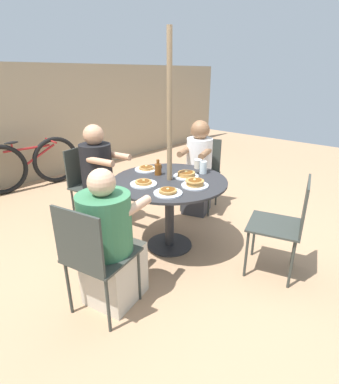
# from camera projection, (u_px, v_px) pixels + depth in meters

# --- Properties ---
(ground_plane) EXTENTS (12.00, 12.00, 0.00)m
(ground_plane) POSITION_uv_depth(u_px,v_px,m) (169.00, 245.00, 3.17)
(ground_plane) COLOR tan
(back_fence) EXTENTS (10.00, 0.06, 1.84)m
(back_fence) POSITION_uv_depth(u_px,v_px,m) (26.00, 125.00, 4.72)
(back_fence) COLOR tan
(back_fence) RESTS_ON ground
(patio_table) EXTENTS (1.12, 1.12, 0.73)m
(patio_table) POSITION_uv_depth(u_px,v_px,m) (169.00, 193.00, 2.95)
(patio_table) COLOR #28282B
(patio_table) RESTS_ON ground
(umbrella_pole) EXTENTS (0.05, 0.05, 2.05)m
(umbrella_pole) POSITION_uv_depth(u_px,v_px,m) (169.00, 150.00, 2.79)
(umbrella_pole) COLOR #846B4C
(umbrella_pole) RESTS_ON ground
(patio_chair_north) EXTENTS (0.51, 0.51, 0.90)m
(patio_chair_north) POSITION_uv_depth(u_px,v_px,m) (89.00, 180.00, 3.49)
(patio_chair_north) COLOR #333833
(patio_chair_north) RESTS_ON ground
(diner_north) EXTENTS (0.43, 0.57, 1.19)m
(diner_north) POSITION_uv_depth(u_px,v_px,m) (100.00, 181.00, 3.40)
(diner_north) COLOR gray
(diner_north) RESTS_ON ground
(patio_chair_east) EXTENTS (0.52, 0.52, 0.90)m
(patio_chair_east) POSITION_uv_depth(u_px,v_px,m) (93.00, 254.00, 2.08)
(patio_chair_east) COLOR #333833
(patio_chair_east) RESTS_ON ground
(diner_east) EXTENTS (0.55, 0.47, 1.11)m
(diner_east) POSITION_uv_depth(u_px,v_px,m) (110.00, 246.00, 2.24)
(diner_east) COLOR beige
(diner_east) RESTS_ON ground
(patio_chair_south) EXTENTS (0.54, 0.54, 0.90)m
(patio_chair_south) POSITION_uv_depth(u_px,v_px,m) (286.00, 221.00, 2.54)
(patio_chair_south) COLOR #333833
(patio_chair_south) RESTS_ON ground
(patio_chair_west) EXTENTS (0.55, 0.55, 0.90)m
(patio_chair_west) POSITION_uv_depth(u_px,v_px,m) (202.00, 169.00, 3.91)
(patio_chair_west) COLOR #333833
(patio_chair_west) RESTS_ON ground
(diner_west) EXTENTS (0.55, 0.45, 1.17)m
(diner_west) POSITION_uv_depth(u_px,v_px,m) (198.00, 171.00, 3.75)
(diner_west) COLOR #3D3D42
(diner_west) RESTS_ON ground
(pancake_plate_a) EXTENTS (0.25, 0.25, 0.05)m
(pancake_plate_a) POSITION_uv_depth(u_px,v_px,m) (147.00, 169.00, 3.18)
(pancake_plate_a) COLOR white
(pancake_plate_a) RESTS_ON patio_table
(pancake_plate_b) EXTENTS (0.25, 0.25, 0.06)m
(pancake_plate_b) POSITION_uv_depth(u_px,v_px,m) (186.00, 175.00, 2.96)
(pancake_plate_b) COLOR white
(pancake_plate_b) RESTS_ON patio_table
(pancake_plate_c) EXTENTS (0.25, 0.25, 0.05)m
(pancake_plate_c) POSITION_uv_depth(u_px,v_px,m) (144.00, 183.00, 2.76)
(pancake_plate_c) COLOR white
(pancake_plate_c) RESTS_ON patio_table
(pancake_plate_d) EXTENTS (0.25, 0.25, 0.07)m
(pancake_plate_d) POSITION_uv_depth(u_px,v_px,m) (195.00, 184.00, 2.72)
(pancake_plate_d) COLOR white
(pancake_plate_d) RESTS_ON patio_table
(pancake_plate_e) EXTENTS (0.25, 0.25, 0.05)m
(pancake_plate_e) POSITION_uv_depth(u_px,v_px,m) (168.00, 192.00, 2.56)
(pancake_plate_e) COLOR white
(pancake_plate_e) RESTS_ON patio_table
(syrup_bottle) EXTENTS (0.09, 0.07, 0.16)m
(syrup_bottle) POSITION_uv_depth(u_px,v_px,m) (158.00, 169.00, 3.02)
(syrup_bottle) COLOR brown
(syrup_bottle) RESTS_ON patio_table
(coffee_cup) EXTENTS (0.08, 0.08, 0.10)m
(coffee_cup) POSITION_uv_depth(u_px,v_px,m) (198.00, 164.00, 3.23)
(coffee_cup) COLOR beige
(coffee_cup) RESTS_ON patio_table
(drinking_glass_a) EXTENTS (0.08, 0.08, 0.13)m
(drinking_glass_a) POSITION_uv_depth(u_px,v_px,m) (203.00, 167.00, 3.06)
(drinking_glass_a) COLOR silver
(drinking_glass_a) RESTS_ON patio_table
(bicycle) EXTENTS (1.56, 0.44, 0.77)m
(bicycle) POSITION_uv_depth(u_px,v_px,m) (30.00, 164.00, 4.61)
(bicycle) COLOR black
(bicycle) RESTS_ON ground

